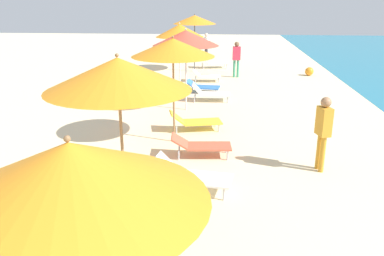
{
  "coord_description": "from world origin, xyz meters",
  "views": [
    {
      "loc": [
        0.52,
        0.69,
        3.71
      ],
      "look_at": [
        -0.01,
        7.89,
        1.3
      ],
      "focal_mm": 37.86,
      "sensor_mm": 36.0,
      "label": 1
    }
  ],
  "objects_px": {
    "lounger_third_shoreside": "(191,175)",
    "lounger_farthest_shoreside": "(214,62)",
    "umbrella_third": "(118,74)",
    "umbrella_fourth": "(173,48)",
    "lounger_fourth_inland": "(201,145)",
    "person_walking_far": "(206,44)",
    "umbrella_sixth": "(180,31)",
    "lounger_fourth_shoreside": "(195,121)",
    "umbrella_second": "(71,173)",
    "person_walking_near": "(323,127)",
    "lounger_fifth_shoreside": "(210,93)",
    "lounger_sixth_shoreside": "(206,75)",
    "lounger_sixth_inland": "(203,86)",
    "umbrella_farthest": "(195,20)",
    "cooler_box": "(165,57)",
    "beach_ball": "(309,71)",
    "person_walking_mid": "(236,56)"
  },
  "relations": [
    {
      "from": "lounger_third_shoreside",
      "to": "lounger_farthest_shoreside",
      "type": "height_order",
      "value": "lounger_farthest_shoreside"
    },
    {
      "from": "umbrella_third",
      "to": "umbrella_fourth",
      "type": "height_order",
      "value": "umbrella_third"
    },
    {
      "from": "lounger_fourth_inland",
      "to": "person_walking_far",
      "type": "height_order",
      "value": "person_walking_far"
    },
    {
      "from": "lounger_third_shoreside",
      "to": "umbrella_fourth",
      "type": "distance_m",
      "value": 3.52
    },
    {
      "from": "lounger_fourth_inland",
      "to": "umbrella_sixth",
      "type": "relative_size",
      "value": 0.56
    },
    {
      "from": "lounger_fourth_shoreside",
      "to": "umbrella_second",
      "type": "bearing_deg",
      "value": -106.54
    },
    {
      "from": "lounger_third_shoreside",
      "to": "lounger_fourth_inland",
      "type": "height_order",
      "value": "lounger_third_shoreside"
    },
    {
      "from": "lounger_fourth_inland",
      "to": "person_walking_near",
      "type": "height_order",
      "value": "person_walking_near"
    },
    {
      "from": "lounger_fourth_inland",
      "to": "umbrella_second",
      "type": "bearing_deg",
      "value": -102.04
    },
    {
      "from": "umbrella_fourth",
      "to": "lounger_farthest_shoreside",
      "type": "relative_size",
      "value": 1.84
    },
    {
      "from": "lounger_fifth_shoreside",
      "to": "lounger_sixth_shoreside",
      "type": "xyz_separation_m",
      "value": [
        -0.28,
        3.39,
        -0.04
      ]
    },
    {
      "from": "umbrella_third",
      "to": "umbrella_sixth",
      "type": "relative_size",
      "value": 1.1
    },
    {
      "from": "lounger_sixth_inland",
      "to": "umbrella_farthest",
      "type": "xyz_separation_m",
      "value": [
        -0.63,
        4.54,
        2.26
      ]
    },
    {
      "from": "person_walking_far",
      "to": "lounger_farthest_shoreside",
      "type": "bearing_deg",
      "value": -58.47
    },
    {
      "from": "lounger_sixth_shoreside",
      "to": "umbrella_farthest",
      "type": "xyz_separation_m",
      "value": [
        -0.68,
        2.44,
        2.24
      ]
    },
    {
      "from": "lounger_third_shoreside",
      "to": "person_walking_far",
      "type": "bearing_deg",
      "value": 100.4
    },
    {
      "from": "lounger_third_shoreside",
      "to": "cooler_box",
      "type": "relative_size",
      "value": 2.54
    },
    {
      "from": "lounger_fourth_inland",
      "to": "beach_ball",
      "type": "relative_size",
      "value": 3.65
    },
    {
      "from": "umbrella_second",
      "to": "umbrella_farthest",
      "type": "relative_size",
      "value": 0.94
    },
    {
      "from": "lounger_fourth_shoreside",
      "to": "cooler_box",
      "type": "xyz_separation_m",
      "value": [
        -2.55,
        12.37,
        -0.09
      ]
    },
    {
      "from": "umbrella_farthest",
      "to": "lounger_fourth_shoreside",
      "type": "bearing_deg",
      "value": -86.06
    },
    {
      "from": "umbrella_third",
      "to": "person_walking_near",
      "type": "bearing_deg",
      "value": 31.58
    },
    {
      "from": "lounger_sixth_inland",
      "to": "lounger_sixth_shoreside",
      "type": "bearing_deg",
      "value": 95.01
    },
    {
      "from": "lounger_third_shoreside",
      "to": "person_walking_near",
      "type": "relative_size",
      "value": 0.98
    },
    {
      "from": "cooler_box",
      "to": "lounger_third_shoreside",
      "type": "bearing_deg",
      "value": -80.39
    },
    {
      "from": "umbrella_second",
      "to": "umbrella_fourth",
      "type": "relative_size",
      "value": 0.95
    },
    {
      "from": "umbrella_fourth",
      "to": "umbrella_farthest",
      "type": "xyz_separation_m",
      "value": [
        -0.16,
        10.15,
        0.06
      ]
    },
    {
      "from": "lounger_sixth_shoreside",
      "to": "lounger_sixth_inland",
      "type": "distance_m",
      "value": 2.09
    },
    {
      "from": "lounger_sixth_shoreside",
      "to": "beach_ball",
      "type": "bearing_deg",
      "value": 17.71
    },
    {
      "from": "lounger_fourth_inland",
      "to": "lounger_fourth_shoreside",
      "type": "bearing_deg",
      "value": 93.65
    },
    {
      "from": "lounger_fourth_inland",
      "to": "lounger_sixth_shoreside",
      "type": "xyz_separation_m",
      "value": [
        -0.23,
        8.68,
        -0.02
      ]
    },
    {
      "from": "lounger_fourth_inland",
      "to": "lounger_sixth_shoreside",
      "type": "height_order",
      "value": "lounger_fourth_inland"
    },
    {
      "from": "person_walking_far",
      "to": "cooler_box",
      "type": "relative_size",
      "value": 2.39
    },
    {
      "from": "lounger_fourth_shoreside",
      "to": "umbrella_farthest",
      "type": "bearing_deg",
      "value": 81.26
    },
    {
      "from": "lounger_fourth_shoreside",
      "to": "lounger_fourth_inland",
      "type": "bearing_deg",
      "value": -94.73
    },
    {
      "from": "umbrella_second",
      "to": "lounger_third_shoreside",
      "type": "height_order",
      "value": "umbrella_second"
    },
    {
      "from": "lounger_sixth_inland",
      "to": "umbrella_farthest",
      "type": "height_order",
      "value": "umbrella_farthest"
    },
    {
      "from": "umbrella_second",
      "to": "lounger_fifth_shoreside",
      "type": "height_order",
      "value": "umbrella_second"
    },
    {
      "from": "person_walking_near",
      "to": "person_walking_mid",
      "type": "relative_size",
      "value": 1.02
    },
    {
      "from": "lounger_fifth_shoreside",
      "to": "lounger_sixth_inland",
      "type": "height_order",
      "value": "lounger_fifth_shoreside"
    },
    {
      "from": "umbrella_fourth",
      "to": "lounger_fourth_shoreside",
      "type": "height_order",
      "value": "umbrella_fourth"
    },
    {
      "from": "lounger_farthest_shoreside",
      "to": "person_walking_near",
      "type": "bearing_deg",
      "value": -88.94
    },
    {
      "from": "person_walking_mid",
      "to": "lounger_farthest_shoreside",
      "type": "bearing_deg",
      "value": -156.04
    },
    {
      "from": "umbrella_fourth",
      "to": "lounger_fifth_shoreside",
      "type": "relative_size",
      "value": 1.96
    },
    {
      "from": "cooler_box",
      "to": "person_walking_mid",
      "type": "bearing_deg",
      "value": -49.18
    },
    {
      "from": "umbrella_second",
      "to": "lounger_third_shoreside",
      "type": "bearing_deg",
      "value": 80.46
    },
    {
      "from": "lounger_third_shoreside",
      "to": "person_walking_near",
      "type": "distance_m",
      "value": 3.07
    },
    {
      "from": "lounger_farthest_shoreside",
      "to": "cooler_box",
      "type": "bearing_deg",
      "value": 131.96
    },
    {
      "from": "lounger_third_shoreside",
      "to": "lounger_farthest_shoreside",
      "type": "bearing_deg",
      "value": 98.59
    },
    {
      "from": "umbrella_third",
      "to": "umbrella_fourth",
      "type": "distance_m",
      "value": 3.91
    }
  ]
}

